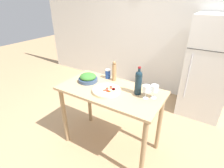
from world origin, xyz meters
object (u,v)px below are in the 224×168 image
homemade_pizza (107,90)px  pepper_mill (114,71)px  wine_bottle (138,82)px  wine_glass_near (146,89)px  salt_canister (108,74)px  salad_bowl (88,78)px  wine_glass_far (154,89)px  refrigerator (208,68)px

homemade_pizza → pepper_mill: bearing=105.2°
wine_bottle → wine_glass_near: bearing=-20.2°
wine_bottle → salt_canister: (-0.54, 0.18, -0.09)m
pepper_mill → salad_bowl: bearing=-142.3°
homemade_pizza → wine_glass_far: bearing=16.8°
wine_bottle → wine_glass_far: (0.19, 0.01, -0.04)m
pepper_mill → salad_bowl: size_ratio=1.07×
refrigerator → wine_bottle: (-0.62, -1.51, 0.21)m
wine_glass_near → salad_bowl: 0.83m
homemade_pizza → wine_glass_near: bearing=13.2°
salad_bowl → pepper_mill: bearing=37.7°
homemade_pizza → salt_canister: (-0.20, 0.34, 0.05)m
pepper_mill → homemade_pizza: bearing=-74.8°
wine_glass_far → salt_canister: bearing=166.5°
salt_canister → salad_bowl: bearing=-126.2°
wine_glass_far → salad_bowl: size_ratio=0.63×
refrigerator → wine_glass_near: bearing=-107.9°
wine_glass_near → salt_canister: (-0.66, 0.23, -0.05)m
refrigerator → salad_bowl: size_ratio=6.67×
refrigerator → salt_canister: 1.76m
wine_glass_far → wine_bottle: bearing=-177.2°
pepper_mill → salt_canister: (-0.11, 0.01, -0.07)m
wine_bottle → pepper_mill: 0.46m
wine_glass_far → homemade_pizza: 0.56m
wine_bottle → homemade_pizza: wine_bottle is taller
wine_glass_near → wine_glass_far: size_ratio=1.00×
wine_glass_near → wine_glass_far: 0.09m
wine_glass_near → homemade_pizza: bearing=-166.8°
wine_glass_far → salad_bowl: 0.90m
refrigerator → homemade_pizza: 1.92m
refrigerator → salt_canister: (-1.16, -1.32, 0.12)m
refrigerator → wine_bottle: refrigerator is taller
wine_glass_near → wine_glass_far: bearing=35.7°
refrigerator → wine_glass_far: 1.57m
wine_bottle → wine_glass_near: 0.13m
wine_bottle → homemade_pizza: (-0.34, -0.15, -0.14)m
homemade_pizza → salt_canister: 0.39m
pepper_mill → refrigerator: bearing=51.9°
refrigerator → salt_canister: bearing=-131.2°
wine_glass_near → homemade_pizza: (-0.46, -0.11, -0.10)m
refrigerator → homemade_pizza: refrigerator is taller
wine_glass_far → refrigerator: bearing=74.1°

